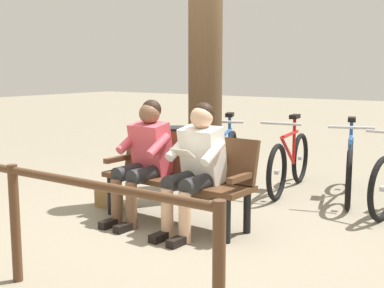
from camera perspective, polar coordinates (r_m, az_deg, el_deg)
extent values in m
plane|color=gray|center=(5.09, -1.46, -8.70)|extent=(40.00, 40.00, 0.00)
cube|color=#51331E|center=(4.93, -1.96, -4.17)|extent=(1.62, 0.52, 0.05)
cube|color=#51331E|center=(5.03, -0.61, -1.18)|extent=(1.60, 0.22, 0.42)
cube|color=#51331E|center=(4.47, 5.62, -3.77)|extent=(0.08, 0.40, 0.05)
cube|color=#51331E|center=(5.41, -8.23, -1.65)|extent=(0.08, 0.40, 0.05)
cylinder|color=black|center=(4.45, 3.94, -8.62)|extent=(0.07, 0.07, 0.40)
cylinder|color=black|center=(5.34, -9.14, -5.76)|extent=(0.07, 0.07, 0.40)
cylinder|color=black|center=(4.72, 6.23, -7.62)|extent=(0.07, 0.07, 0.40)
cylinder|color=black|center=(5.57, -6.61, -5.10)|extent=(0.07, 0.07, 0.40)
cube|color=white|center=(4.70, 1.21, -1.26)|extent=(0.40, 0.33, 0.55)
sphere|color=#D8A884|center=(4.64, 1.08, 3.03)|extent=(0.21, 0.21, 0.21)
sphere|color=black|center=(4.66, 1.30, 3.50)|extent=(0.20, 0.20, 0.20)
cylinder|color=#262628|center=(4.53, 0.74, -4.48)|extent=(0.17, 0.41, 0.15)
cylinder|color=#D8A884|center=(4.44, -0.82, -8.28)|extent=(0.11, 0.11, 0.45)
cube|color=black|center=(4.43, -1.63, -10.93)|extent=(0.10, 0.22, 0.07)
cylinder|color=white|center=(4.48, 2.38, -0.95)|extent=(0.11, 0.31, 0.23)
cylinder|color=#262628|center=(4.65, -1.25, -4.14)|extent=(0.17, 0.41, 0.15)
cylinder|color=#D8A884|center=(4.56, -2.82, -7.83)|extent=(0.11, 0.11, 0.45)
cube|color=black|center=(4.55, -3.62, -10.40)|extent=(0.10, 0.22, 0.07)
cylinder|color=white|center=(4.72, -1.61, -0.46)|extent=(0.11, 0.31, 0.23)
cube|color=silver|center=(4.45, -1.06, -1.03)|extent=(0.21, 0.13, 0.09)
cube|color=#D84C59|center=(5.10, -4.62, -0.51)|extent=(0.40, 0.33, 0.55)
sphere|color=brown|center=(5.04, -4.82, 3.44)|extent=(0.21, 0.21, 0.21)
sphere|color=black|center=(5.06, -4.59, 3.88)|extent=(0.20, 0.20, 0.20)
cylinder|color=#262628|center=(4.93, -5.27, -3.44)|extent=(0.17, 0.41, 0.15)
cylinder|color=brown|center=(4.85, -6.83, -6.89)|extent=(0.11, 0.11, 0.45)
cube|color=black|center=(4.83, -7.63, -9.30)|extent=(0.10, 0.22, 0.07)
cylinder|color=#D84C59|center=(4.87, -3.81, -0.19)|extent=(0.11, 0.31, 0.23)
cylinder|color=#262628|center=(5.06, -6.94, -3.15)|extent=(0.17, 0.41, 0.15)
cylinder|color=brown|center=(4.98, -8.50, -6.49)|extent=(0.11, 0.11, 0.45)
cube|color=black|center=(4.97, -9.28, -8.83)|extent=(0.10, 0.22, 0.07)
cylinder|color=#D84C59|center=(5.14, -7.18, 0.22)|extent=(0.11, 0.31, 0.23)
cube|color=olive|center=(5.63, -9.38, -5.87)|extent=(0.30, 0.15, 0.24)
cylinder|color=#4C3823|center=(5.86, 1.51, 8.98)|extent=(0.39, 0.39, 3.11)
cylinder|color=slate|center=(6.42, -1.84, -1.66)|extent=(0.38, 0.38, 0.74)
cylinder|color=black|center=(6.36, -1.86, 1.78)|extent=(0.40, 0.40, 0.03)
torus|color=black|center=(5.36, 20.70, -4.74)|extent=(0.15, 0.66, 0.66)
cylinder|color=silver|center=(5.36, 20.70, -4.74)|extent=(0.06, 0.07, 0.06)
torus|color=black|center=(5.67, 17.25, -3.85)|extent=(0.24, 0.65, 0.66)
cylinder|color=silver|center=(5.67, 17.25, -3.85)|extent=(0.06, 0.07, 0.06)
torus|color=black|center=(6.67, 17.37, -2.02)|extent=(0.24, 0.65, 0.66)
cylinder|color=silver|center=(6.67, 17.37, -2.02)|extent=(0.06, 0.07, 0.06)
cylinder|color=#1E519E|center=(6.11, 17.47, 0.63)|extent=(0.22, 0.62, 0.04)
cylinder|color=#1E519E|center=(6.06, 17.38, -1.34)|extent=(0.21, 0.58, 0.43)
cylinder|color=#1E519E|center=(6.30, 17.46, 0.13)|extent=(0.04, 0.04, 0.55)
cube|color=black|center=(6.27, 17.57, 2.66)|extent=(0.15, 0.24, 0.05)
cylinder|color=#B2B2B7|center=(5.68, 17.51, 1.79)|extent=(0.47, 0.17, 0.03)
torus|color=black|center=(5.88, 9.55, -3.14)|extent=(0.14, 0.66, 0.66)
cylinder|color=silver|center=(5.88, 9.55, -3.14)|extent=(0.06, 0.07, 0.06)
torus|color=black|center=(6.84, 12.09, -1.56)|extent=(0.14, 0.66, 0.66)
cylinder|color=silver|center=(6.84, 12.09, -1.56)|extent=(0.06, 0.07, 0.06)
cylinder|color=#B71414|center=(6.30, 11.02, 1.10)|extent=(0.12, 0.63, 0.04)
cylinder|color=#B71414|center=(6.25, 10.76, -0.80)|extent=(0.12, 0.60, 0.43)
cylinder|color=#B71414|center=(6.49, 11.44, 0.59)|extent=(0.04, 0.04, 0.55)
cube|color=black|center=(6.45, 11.51, 3.05)|extent=(0.12, 0.23, 0.05)
cylinder|color=#B2B2B7|center=(5.89, 9.98, 2.29)|extent=(0.48, 0.09, 0.03)
torus|color=black|center=(5.99, 3.33, -2.82)|extent=(0.31, 0.63, 0.66)
cylinder|color=silver|center=(5.99, 3.33, -2.82)|extent=(0.07, 0.07, 0.06)
torus|color=black|center=(6.98, 4.57, -1.19)|extent=(0.31, 0.63, 0.66)
cylinder|color=silver|center=(6.98, 4.57, -1.19)|extent=(0.07, 0.07, 0.06)
cylinder|color=#1E519E|center=(6.43, 4.03, 1.39)|extent=(0.28, 0.60, 0.04)
cylinder|color=#1E519E|center=(6.38, 3.92, -0.48)|extent=(0.26, 0.57, 0.43)
cylinder|color=#1E519E|center=(6.62, 4.24, 0.90)|extent=(0.04, 0.04, 0.55)
cube|color=black|center=(6.59, 4.27, 3.31)|extent=(0.17, 0.24, 0.05)
cylinder|color=#B2B2B7|center=(6.01, 3.52, 2.52)|extent=(0.46, 0.21, 0.03)
cylinder|color=#51331E|center=(2.72, 3.04, -15.02)|extent=(0.07, 0.07, 0.85)
cylinder|color=#51331E|center=(3.82, -19.30, -8.47)|extent=(0.07, 0.07, 0.85)
cylinder|color=#51331E|center=(3.73, -19.60, -2.80)|extent=(3.37, 0.07, 0.06)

